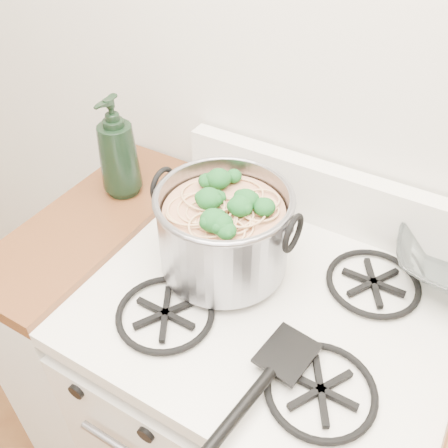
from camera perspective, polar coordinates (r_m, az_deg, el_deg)
gas_range at (r=1.46m, az=4.22°, el=-20.77°), size 0.76×0.66×0.92m
counter_left at (r=1.61m, az=-12.16°, el=-11.79°), size 0.25×0.65×0.92m
stock_pot at (r=1.06m, az=-0.00°, el=-0.79°), size 0.32×0.29×0.20m
spatula at (r=0.96m, az=7.28°, el=-14.22°), size 0.33×0.34×0.02m
bottle at (r=1.28m, az=-12.11°, el=8.59°), size 0.11×0.11×0.27m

